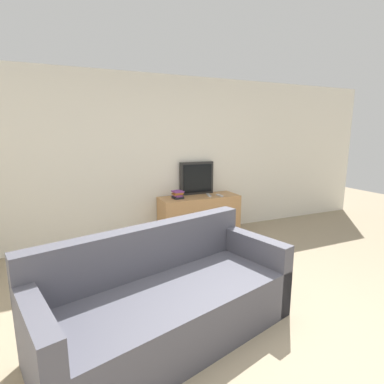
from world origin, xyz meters
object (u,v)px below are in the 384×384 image
(tv_stand, at_px, (199,216))
(couch, at_px, (167,302))
(television, at_px, (197,178))
(book_stack, at_px, (178,195))
(remote_on_stand, at_px, (209,195))
(remote_secondary, at_px, (220,195))

(tv_stand, xyz_separation_m, couch, (-1.32, -2.18, -0.04))
(tv_stand, bearing_deg, television, 78.48)
(couch, relative_size, book_stack, 11.48)
(remote_on_stand, bearing_deg, television, 118.21)
(television, height_order, book_stack, television)
(remote_secondary, bearing_deg, television, 131.52)
(remote_on_stand, bearing_deg, book_stack, 178.03)
(tv_stand, height_order, remote_secondary, remote_secondary)
(remote_secondary, bearing_deg, tv_stand, 159.38)
(couch, distance_m, book_stack, 2.40)
(television, distance_m, couch, 2.81)
(tv_stand, height_order, television, television)
(book_stack, distance_m, remote_secondary, 0.71)
(couch, relative_size, remote_secondary, 13.72)
(couch, bearing_deg, remote_on_stand, 40.69)
(television, bearing_deg, remote_secondary, -48.48)
(tv_stand, bearing_deg, remote_on_stand, -10.52)
(remote_secondary, bearing_deg, book_stack, 171.26)
(television, height_order, couch, television)
(tv_stand, bearing_deg, couch, -121.26)
(television, distance_m, remote_secondary, 0.49)
(tv_stand, bearing_deg, book_stack, -178.41)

